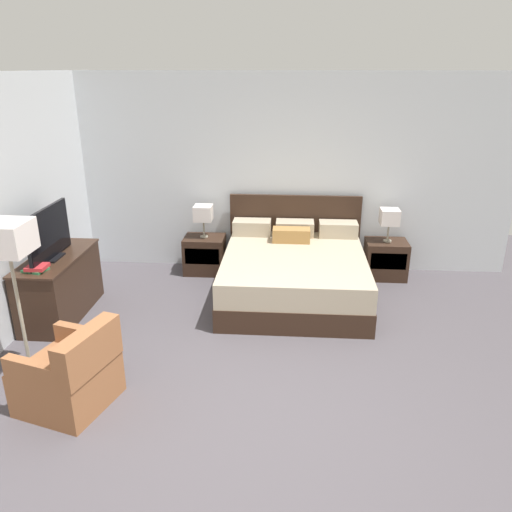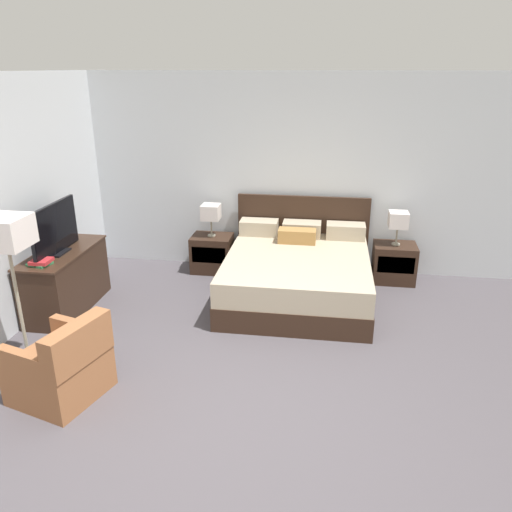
{
  "view_description": "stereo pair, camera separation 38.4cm",
  "coord_description": "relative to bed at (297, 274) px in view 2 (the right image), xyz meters",
  "views": [
    {
      "loc": [
        0.26,
        -3.3,
        2.74
      ],
      "look_at": [
        -0.13,
        1.92,
        0.75
      ],
      "focal_mm": 35.0,
      "sensor_mm": 36.0,
      "label": 1
    },
    {
      "loc": [
        0.64,
        -3.26,
        2.74
      ],
      "look_at": [
        -0.13,
        1.92,
        0.75
      ],
      "focal_mm": 35.0,
      "sensor_mm": 36.0,
      "label": 2
    }
  ],
  "objects": [
    {
      "name": "ground_plane",
      "position": [
        -0.31,
        -2.52,
        -0.32
      ],
      "size": [
        10.49,
        10.49,
        0.0
      ],
      "primitive_type": "plane",
      "color": "#4C474C"
    },
    {
      "name": "wall_back",
      "position": [
        -0.31,
        1.01,
        1.03
      ],
      "size": [
        6.54,
        0.06,
        2.7
      ],
      "primitive_type": "cube",
      "color": "silver",
      "rests_on": "ground"
    },
    {
      "name": "wall_left",
      "position": [
        -3.01,
        -1.07,
        1.03
      ],
      "size": [
        0.06,
        5.3,
        2.7
      ],
      "primitive_type": "cube",
      "color": "silver",
      "rests_on": "ground"
    },
    {
      "name": "bed",
      "position": [
        0.0,
        0.0,
        0.0
      ],
      "size": [
        1.82,
        2.0,
        1.09
      ],
      "color": "#332116",
      "rests_on": "ground"
    },
    {
      "name": "nightstand_left",
      "position": [
        -1.26,
        0.7,
        -0.06
      ],
      "size": [
        0.56,
        0.44,
        0.52
      ],
      "color": "#332116",
      "rests_on": "ground"
    },
    {
      "name": "nightstand_right",
      "position": [
        1.26,
        0.7,
        -0.06
      ],
      "size": [
        0.56,
        0.44,
        0.52
      ],
      "color": "#332116",
      "rests_on": "ground"
    },
    {
      "name": "table_lamp_left",
      "position": [
        -1.26,
        0.7,
        0.54
      ],
      "size": [
        0.25,
        0.25,
        0.45
      ],
      "color": "gray",
      "rests_on": "nightstand_left"
    },
    {
      "name": "table_lamp_right",
      "position": [
        1.26,
        0.7,
        0.54
      ],
      "size": [
        0.25,
        0.25,
        0.45
      ],
      "color": "gray",
      "rests_on": "nightstand_right"
    },
    {
      "name": "dresser",
      "position": [
        -2.7,
        -0.74,
        0.07
      ],
      "size": [
        0.52,
        1.27,
        0.74
      ],
      "color": "#332116",
      "rests_on": "ground"
    },
    {
      "name": "tv",
      "position": [
        -2.7,
        -0.81,
        0.71
      ],
      "size": [
        0.18,
        0.92,
        0.58
      ],
      "color": "black",
      "rests_on": "dresser"
    },
    {
      "name": "book_red_cover",
      "position": [
        -2.71,
        -1.18,
        0.44
      ],
      "size": [
        0.26,
        0.23,
        0.03
      ],
      "primitive_type": "cube",
      "rotation": [
        0.0,
        0.0,
        -0.23
      ],
      "color": "#2D7042",
      "rests_on": "dresser"
    },
    {
      "name": "book_blue_cover",
      "position": [
        -2.69,
        -1.18,
        0.47
      ],
      "size": [
        0.2,
        0.2,
        0.04
      ],
      "primitive_type": "cube",
      "rotation": [
        0.0,
        0.0,
        0.02
      ],
      "color": "#B7282D",
      "rests_on": "book_red_cover"
    },
    {
      "name": "armchair_by_window",
      "position": [
        -1.89,
        -2.35,
        -0.03
      ],
      "size": [
        0.85,
        0.85,
        0.76
      ],
      "color": "#935B38",
      "rests_on": "ground"
    },
    {
      "name": "floor_lamp",
      "position": [
        -2.48,
        -1.96,
        0.98
      ],
      "size": [
        0.38,
        0.38,
        1.52
      ],
      "color": "gray",
      "rests_on": "ground"
    }
  ]
}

